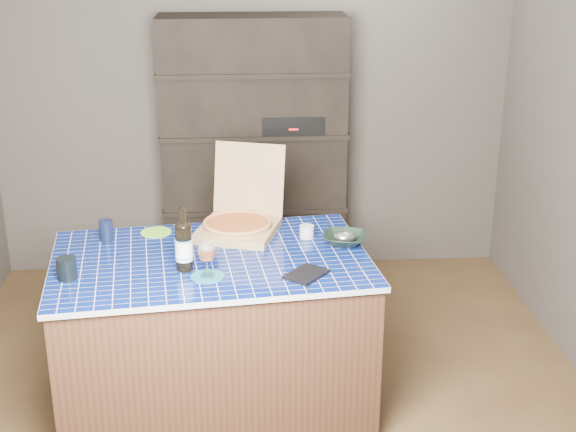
{
  "coord_description": "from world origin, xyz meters",
  "views": [
    {
      "loc": [
        -0.13,
        -3.63,
        2.36
      ],
      "look_at": [
        0.12,
        0.0,
        1.01
      ],
      "focal_mm": 50.0,
      "sensor_mm": 36.0,
      "label": 1
    }
  ],
  "objects": [
    {
      "name": "wine_glass",
      "position": [
        -0.26,
        -0.29,
        0.96
      ],
      "size": [
        0.08,
        0.08,
        0.17
      ],
      "color": "white",
      "rests_on": "teal_trivet"
    },
    {
      "name": "foil_contents",
      "position": [
        0.41,
        0.07,
        0.87
      ],
      "size": [
        0.11,
        0.09,
        0.05
      ],
      "primitive_type": "ellipsoid",
      "color": "#A9ABB4",
      "rests_on": "bowl"
    },
    {
      "name": "shelving_unit",
      "position": [
        0.0,
        1.53,
        0.9
      ],
      "size": [
        1.2,
        0.41,
        1.8
      ],
      "color": "black",
      "rests_on": "floor"
    },
    {
      "name": "navy_cup",
      "position": [
        -0.79,
        0.2,
        0.89
      ],
      "size": [
        0.07,
        0.07,
        0.11
      ],
      "primitive_type": "cylinder",
      "color": "black",
      "rests_on": "kitchen_island"
    },
    {
      "name": "room",
      "position": [
        0.0,
        0.0,
        1.25
      ],
      "size": [
        3.5,
        3.5,
        3.5
      ],
      "color": "brown",
      "rests_on": "ground"
    },
    {
      "name": "dvd_case",
      "position": [
        0.19,
        -0.3,
        0.84
      ],
      "size": [
        0.23,
        0.24,
        0.02
      ],
      "primitive_type": "cube",
      "rotation": [
        0.0,
        0.0,
        -0.7
      ],
      "color": "black",
      "rests_on": "kitchen_island"
    },
    {
      "name": "pizza_box",
      "position": [
        -0.11,
        0.26,
        0.89
      ],
      "size": [
        0.5,
        0.56,
        0.42
      ],
      "rotation": [
        0.0,
        0.0,
        -0.3
      ],
      "color": "#A08452",
      "rests_on": "kitchen_island"
    },
    {
      "name": "mead_bottle",
      "position": [
        -0.37,
        -0.2,
        0.95
      ],
      "size": [
        0.08,
        0.08,
        0.31
      ],
      "color": "black",
      "rests_on": "kitchen_island"
    },
    {
      "name": "green_trivet",
      "position": [
        -0.55,
        0.29,
        0.83
      ],
      "size": [
        0.16,
        0.16,
        0.01
      ],
      "primitive_type": "cylinder",
      "color": "#79C92B",
      "rests_on": "kitchen_island"
    },
    {
      "name": "tumbler",
      "position": [
        -0.9,
        -0.26,
        0.88
      ],
      "size": [
        0.09,
        0.09,
        0.1
      ],
      "primitive_type": "cylinder",
      "color": "black",
      "rests_on": "kitchen_island"
    },
    {
      "name": "kitchen_island",
      "position": [
        -0.26,
        -0.06,
        0.42
      ],
      "size": [
        1.61,
        1.12,
        0.83
      ],
      "rotation": [
        0.0,
        0.0,
        0.11
      ],
      "color": "#46271B",
      "rests_on": "floor"
    },
    {
      "name": "teal_trivet",
      "position": [
        -0.26,
        -0.29,
        0.83
      ],
      "size": [
        0.15,
        0.15,
        0.01
      ],
      "primitive_type": "cylinder",
      "color": "#155C70",
      "rests_on": "kitchen_island"
    },
    {
      "name": "white_jar",
      "position": [
        0.23,
        0.17,
        0.86
      ],
      "size": [
        0.07,
        0.07,
        0.06
      ],
      "primitive_type": "cylinder",
      "color": "silver",
      "rests_on": "kitchen_island"
    },
    {
      "name": "bowl",
      "position": [
        0.41,
        0.07,
        0.86
      ],
      "size": [
        0.26,
        0.26,
        0.05
      ],
      "primitive_type": "imported",
      "rotation": [
        0.0,
        0.0,
        -0.26
      ],
      "color": "black",
      "rests_on": "kitchen_island"
    }
  ]
}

